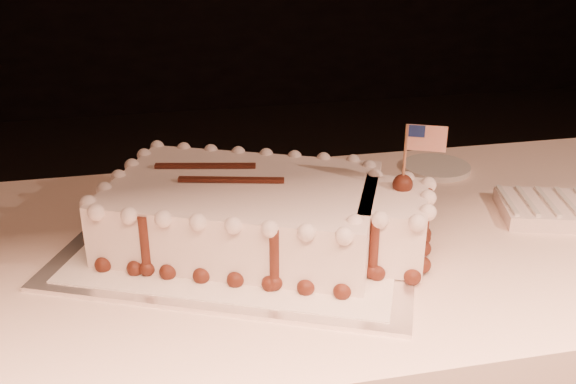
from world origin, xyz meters
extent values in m
cube|color=#FFDAC5|center=(0.00, 0.60, 0.38)|extent=(2.40, 0.80, 0.75)
cube|color=white|center=(-0.40, 0.60, 0.75)|extent=(0.75, 0.67, 0.01)
cube|color=white|center=(-0.40, 0.60, 0.76)|extent=(0.67, 0.60, 0.00)
cube|color=white|center=(-0.40, 0.60, 0.81)|extent=(0.54, 0.47, 0.11)
cube|color=white|center=(-0.16, 0.50, 0.81)|extent=(0.17, 0.20, 0.11)
sphere|color=#572215|center=(-0.65, 0.54, 0.77)|extent=(0.03, 0.03, 0.03)
sphere|color=#572215|center=(-0.60, 0.52, 0.77)|extent=(0.03, 0.03, 0.03)
sphere|color=#572215|center=(-0.55, 0.50, 0.77)|extent=(0.03, 0.03, 0.03)
sphere|color=#572215|center=(-0.49, 0.48, 0.77)|extent=(0.03, 0.03, 0.03)
sphere|color=#572215|center=(-0.44, 0.45, 0.77)|extent=(0.03, 0.03, 0.03)
sphere|color=#572215|center=(-0.39, 0.43, 0.77)|extent=(0.03, 0.03, 0.03)
sphere|color=#572215|center=(-0.34, 0.41, 0.77)|extent=(0.03, 0.03, 0.03)
sphere|color=#572215|center=(-0.29, 0.38, 0.77)|extent=(0.03, 0.03, 0.03)
sphere|color=#572215|center=(-0.26, 0.42, 0.77)|extent=(0.03, 0.03, 0.03)
sphere|color=#572215|center=(-0.22, 0.42, 0.77)|extent=(0.03, 0.03, 0.03)
sphere|color=#572215|center=(-0.16, 0.40, 0.77)|extent=(0.03, 0.03, 0.03)
sphere|color=#572215|center=(-0.13, 0.43, 0.77)|extent=(0.03, 0.03, 0.03)
sphere|color=#572215|center=(-0.11, 0.48, 0.77)|extent=(0.03, 0.03, 0.03)
sphere|color=#572215|center=(-0.09, 0.54, 0.77)|extent=(0.03, 0.03, 0.03)
sphere|color=#572215|center=(-0.11, 0.57, 0.77)|extent=(0.03, 0.03, 0.03)
sphere|color=#572215|center=(-0.17, 0.59, 0.77)|extent=(0.03, 0.03, 0.03)
sphere|color=#572215|center=(-0.16, 0.64, 0.77)|extent=(0.03, 0.03, 0.03)
sphere|color=#572215|center=(-0.18, 0.67, 0.77)|extent=(0.03, 0.03, 0.03)
sphere|color=#572215|center=(-0.23, 0.70, 0.77)|extent=(0.03, 0.03, 0.03)
sphere|color=#572215|center=(-0.29, 0.72, 0.77)|extent=(0.03, 0.03, 0.03)
sphere|color=#572215|center=(-0.34, 0.74, 0.77)|extent=(0.03, 0.03, 0.03)
sphere|color=#572215|center=(-0.39, 0.76, 0.77)|extent=(0.03, 0.03, 0.03)
sphere|color=#572215|center=(-0.44, 0.79, 0.77)|extent=(0.03, 0.03, 0.03)
sphere|color=#572215|center=(-0.49, 0.81, 0.77)|extent=(0.03, 0.03, 0.03)
sphere|color=#572215|center=(-0.55, 0.83, 0.77)|extent=(0.03, 0.03, 0.03)
sphere|color=#572215|center=(-0.57, 0.79, 0.77)|extent=(0.03, 0.03, 0.03)
sphere|color=#572215|center=(-0.60, 0.74, 0.77)|extent=(0.03, 0.03, 0.03)
sphere|color=#572215|center=(-0.62, 0.69, 0.77)|extent=(0.03, 0.03, 0.03)
sphere|color=#572215|center=(-0.64, 0.63, 0.77)|extent=(0.03, 0.03, 0.03)
sphere|color=#572215|center=(-0.66, 0.58, 0.77)|extent=(0.03, 0.03, 0.03)
sphere|color=white|center=(-0.65, 0.54, 0.87)|extent=(0.03, 0.03, 0.03)
sphere|color=white|center=(-0.60, 0.52, 0.87)|extent=(0.03, 0.03, 0.03)
sphere|color=white|center=(-0.55, 0.50, 0.87)|extent=(0.03, 0.03, 0.03)
sphere|color=white|center=(-0.49, 0.48, 0.87)|extent=(0.03, 0.03, 0.03)
sphere|color=white|center=(-0.44, 0.45, 0.87)|extent=(0.03, 0.03, 0.03)
sphere|color=white|center=(-0.39, 0.43, 0.87)|extent=(0.03, 0.03, 0.03)
sphere|color=white|center=(-0.34, 0.41, 0.87)|extent=(0.03, 0.03, 0.03)
sphere|color=white|center=(-0.29, 0.38, 0.87)|extent=(0.03, 0.03, 0.03)
sphere|color=white|center=(-0.26, 0.42, 0.87)|extent=(0.03, 0.03, 0.03)
sphere|color=white|center=(-0.22, 0.42, 0.87)|extent=(0.03, 0.03, 0.03)
sphere|color=white|center=(-0.16, 0.40, 0.87)|extent=(0.03, 0.03, 0.03)
sphere|color=white|center=(-0.13, 0.43, 0.87)|extent=(0.03, 0.03, 0.03)
sphere|color=white|center=(-0.11, 0.48, 0.87)|extent=(0.03, 0.03, 0.03)
sphere|color=white|center=(-0.09, 0.54, 0.87)|extent=(0.03, 0.03, 0.03)
sphere|color=white|center=(-0.11, 0.57, 0.87)|extent=(0.03, 0.03, 0.03)
sphere|color=white|center=(-0.17, 0.59, 0.87)|extent=(0.03, 0.03, 0.03)
sphere|color=white|center=(-0.16, 0.64, 0.87)|extent=(0.03, 0.03, 0.03)
sphere|color=white|center=(-0.18, 0.67, 0.87)|extent=(0.03, 0.03, 0.03)
sphere|color=white|center=(-0.23, 0.70, 0.87)|extent=(0.03, 0.03, 0.03)
sphere|color=white|center=(-0.29, 0.72, 0.87)|extent=(0.03, 0.03, 0.03)
sphere|color=white|center=(-0.34, 0.74, 0.87)|extent=(0.03, 0.03, 0.03)
sphere|color=white|center=(-0.39, 0.76, 0.87)|extent=(0.03, 0.03, 0.03)
sphere|color=white|center=(-0.44, 0.79, 0.87)|extent=(0.03, 0.03, 0.03)
sphere|color=white|center=(-0.49, 0.81, 0.87)|extent=(0.03, 0.03, 0.03)
sphere|color=white|center=(-0.55, 0.83, 0.87)|extent=(0.03, 0.03, 0.03)
sphere|color=white|center=(-0.57, 0.79, 0.87)|extent=(0.03, 0.03, 0.03)
sphere|color=white|center=(-0.60, 0.74, 0.87)|extent=(0.03, 0.03, 0.03)
sphere|color=white|center=(-0.62, 0.69, 0.87)|extent=(0.03, 0.03, 0.03)
sphere|color=white|center=(-0.64, 0.63, 0.87)|extent=(0.03, 0.03, 0.03)
sphere|color=white|center=(-0.66, 0.58, 0.87)|extent=(0.03, 0.03, 0.03)
cylinder|color=#572215|center=(-0.58, 0.51, 0.81)|extent=(0.02, 0.02, 0.10)
sphere|color=#572215|center=(-0.58, 0.51, 0.77)|extent=(0.03, 0.03, 0.03)
cylinder|color=#572215|center=(-0.38, 0.43, 0.81)|extent=(0.02, 0.02, 0.10)
sphere|color=#572215|center=(-0.38, 0.43, 0.77)|extent=(0.03, 0.03, 0.03)
cylinder|color=#572215|center=(-0.22, 0.43, 0.81)|extent=(0.02, 0.02, 0.10)
sphere|color=#572215|center=(-0.22, 0.43, 0.77)|extent=(0.03, 0.03, 0.03)
cylinder|color=#572215|center=(-0.10, 0.52, 0.81)|extent=(0.02, 0.02, 0.10)
sphere|color=#572215|center=(-0.10, 0.52, 0.77)|extent=(0.03, 0.03, 0.03)
cylinder|color=#572215|center=(-0.15, 0.66, 0.81)|extent=(0.02, 0.02, 0.10)
sphere|color=#572215|center=(-0.15, 0.66, 0.77)|extent=(0.03, 0.03, 0.03)
cylinder|color=#572215|center=(-0.35, 0.74, 0.81)|extent=(0.02, 0.02, 0.10)
sphere|color=#572215|center=(-0.35, 0.74, 0.77)|extent=(0.03, 0.03, 0.03)
cylinder|color=#572215|center=(-0.54, 0.83, 0.81)|extent=(0.02, 0.02, 0.10)
sphere|color=#572215|center=(-0.54, 0.83, 0.77)|extent=(0.03, 0.03, 0.03)
cylinder|color=#572215|center=(-0.63, 0.65, 0.81)|extent=(0.02, 0.02, 0.10)
sphere|color=#572215|center=(-0.63, 0.65, 0.77)|extent=(0.03, 0.03, 0.03)
cube|color=#572215|center=(-0.46, 0.69, 0.87)|extent=(0.18, 0.05, 0.01)
cube|color=#572215|center=(-0.42, 0.61, 0.87)|extent=(0.18, 0.06, 0.01)
sphere|color=#572215|center=(-0.14, 0.52, 0.88)|extent=(0.03, 0.03, 0.03)
cylinder|color=#B3714C|center=(-0.14, 0.52, 0.92)|extent=(0.00, 0.00, 0.13)
cube|color=#F14922|center=(-0.11, 0.51, 0.96)|extent=(0.06, 0.03, 0.04)
cube|color=navy|center=(-0.13, 0.52, 0.97)|extent=(0.03, 0.02, 0.02)
cube|color=white|center=(0.21, 0.58, 0.76)|extent=(0.25, 0.21, 0.03)
cube|color=silver|center=(0.12, 0.61, 0.78)|extent=(0.04, 0.13, 0.01)
cube|color=silver|center=(0.16, 0.60, 0.78)|extent=(0.04, 0.13, 0.01)
cube|color=silver|center=(0.19, 0.59, 0.78)|extent=(0.04, 0.13, 0.01)
cube|color=silver|center=(0.23, 0.58, 0.78)|extent=(0.04, 0.13, 0.01)
cylinder|color=silver|center=(0.09, 0.86, 0.76)|extent=(0.16, 0.16, 0.01)
camera|label=1|loc=(-0.54, -0.42, 1.31)|focal=40.00mm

